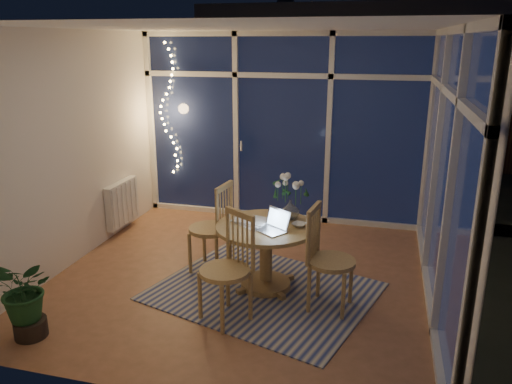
% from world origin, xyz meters
% --- Properties ---
extents(floor, '(4.00, 4.00, 0.00)m').
position_xyz_m(floor, '(0.00, 0.00, 0.00)').
color(floor, brown).
rests_on(floor, ground).
extents(ceiling, '(4.00, 4.00, 0.00)m').
position_xyz_m(ceiling, '(0.00, 0.00, 2.60)').
color(ceiling, white).
rests_on(ceiling, wall_back).
extents(wall_back, '(4.00, 0.04, 2.60)m').
position_xyz_m(wall_back, '(0.00, 2.00, 1.30)').
color(wall_back, silver).
rests_on(wall_back, floor).
extents(wall_front, '(4.00, 0.04, 2.60)m').
position_xyz_m(wall_front, '(0.00, -2.00, 1.30)').
color(wall_front, silver).
rests_on(wall_front, floor).
extents(wall_left, '(0.04, 4.00, 2.60)m').
position_xyz_m(wall_left, '(-2.00, 0.00, 1.30)').
color(wall_left, silver).
rests_on(wall_left, floor).
extents(wall_right, '(0.04, 4.00, 2.60)m').
position_xyz_m(wall_right, '(2.00, 0.00, 1.30)').
color(wall_right, silver).
rests_on(wall_right, floor).
extents(window_wall_back, '(4.00, 0.10, 2.60)m').
position_xyz_m(window_wall_back, '(0.00, 1.96, 1.30)').
color(window_wall_back, white).
rests_on(window_wall_back, floor).
extents(window_wall_right, '(0.10, 4.00, 2.60)m').
position_xyz_m(window_wall_right, '(1.96, 0.00, 1.30)').
color(window_wall_right, white).
rests_on(window_wall_right, floor).
extents(radiator, '(0.10, 0.70, 0.58)m').
position_xyz_m(radiator, '(-1.94, 0.90, 0.40)').
color(radiator, silver).
rests_on(radiator, wall_left).
extents(fairy_lights, '(0.24, 0.10, 1.85)m').
position_xyz_m(fairy_lights, '(-1.65, 1.88, 1.52)').
color(fairy_lights, '#FAC664').
rests_on(fairy_lights, window_wall_back).
extents(garden_patio, '(12.00, 6.00, 0.10)m').
position_xyz_m(garden_patio, '(0.50, 5.00, -0.06)').
color(garden_patio, black).
rests_on(garden_patio, ground).
extents(garden_fence, '(11.00, 0.08, 1.80)m').
position_xyz_m(garden_fence, '(0.00, 5.50, 0.90)').
color(garden_fence, '#361A13').
rests_on(garden_fence, ground).
extents(neighbour_roof, '(7.00, 3.00, 2.20)m').
position_xyz_m(neighbour_roof, '(0.30, 8.50, 2.20)').
color(neighbour_roof, '#303139').
rests_on(neighbour_roof, ground).
extents(garden_shrubs, '(0.90, 0.90, 0.90)m').
position_xyz_m(garden_shrubs, '(-0.80, 3.40, 0.45)').
color(garden_shrubs, '#163117').
rests_on(garden_shrubs, ground).
extents(rug, '(2.50, 2.22, 0.01)m').
position_xyz_m(rug, '(0.30, -0.28, 0.01)').
color(rug, beige).
rests_on(rug, floor).
extents(dining_table, '(1.27, 1.27, 0.69)m').
position_xyz_m(dining_table, '(0.30, -0.18, 0.35)').
color(dining_table, olive).
rests_on(dining_table, floor).
extents(chair_left, '(0.54, 0.54, 1.04)m').
position_xyz_m(chair_left, '(-0.40, 0.06, 0.52)').
color(chair_left, olive).
rests_on(chair_left, floor).
extents(chair_right, '(0.54, 0.54, 1.03)m').
position_xyz_m(chair_right, '(0.99, -0.44, 0.52)').
color(chair_right, olive).
rests_on(chair_right, floor).
extents(chair_front, '(0.67, 0.67, 1.04)m').
position_xyz_m(chair_front, '(0.09, -0.89, 0.52)').
color(chair_front, olive).
rests_on(chair_front, floor).
extents(laptop, '(0.40, 0.39, 0.22)m').
position_xyz_m(laptop, '(0.37, -0.33, 0.80)').
color(laptop, '#BDBCC1').
rests_on(laptop, dining_table).
extents(flower_vase, '(0.25, 0.25, 0.21)m').
position_xyz_m(flower_vase, '(0.49, 0.07, 0.80)').
color(flower_vase, silver).
rests_on(flower_vase, dining_table).
extents(bowl, '(0.19, 0.19, 0.04)m').
position_xyz_m(bowl, '(0.62, -0.12, 0.71)').
color(bowl, silver).
rests_on(bowl, dining_table).
extents(newspapers, '(0.43, 0.39, 0.02)m').
position_xyz_m(newspapers, '(0.14, -0.14, 0.70)').
color(newspapers, silver).
rests_on(newspapers, dining_table).
extents(phone, '(0.11, 0.06, 0.01)m').
position_xyz_m(phone, '(0.41, -0.26, 0.70)').
color(phone, black).
rests_on(phone, dining_table).
extents(potted_plant, '(0.65, 0.60, 0.76)m').
position_xyz_m(potted_plant, '(-1.47, -1.58, 0.38)').
color(potted_plant, '#184420').
rests_on(potted_plant, floor).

